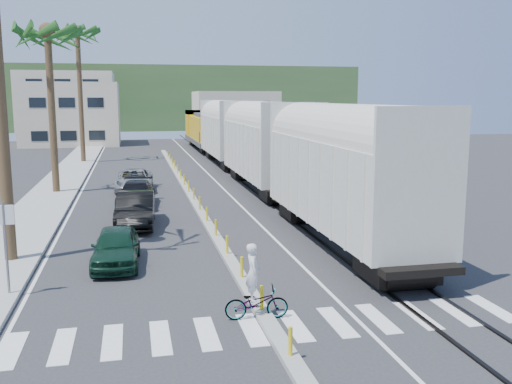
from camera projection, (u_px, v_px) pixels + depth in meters
ground at (254, 302)px, 17.18m from camera, size 140.00×140.00×0.00m
sidewalk at (59, 185)px, 39.48m from camera, size 3.00×90.00×0.15m
rails at (242, 175)px, 45.21m from camera, size 1.56×100.00×0.06m
median at (189, 193)px, 36.40m from camera, size 0.45×60.00×0.85m
crosswalk at (270, 328)px, 15.25m from camera, size 14.00×2.20×0.01m
lane_markings at (152, 184)px, 40.82m from camera, size 9.42×90.00×0.01m
freight_train at (245, 140)px, 43.37m from camera, size 3.00×60.94×5.85m
palm_trees at (52, 21)px, 35.59m from camera, size 3.50×37.20×13.75m
street_sign at (5, 235)px, 17.25m from camera, size 0.60×0.08×3.00m
buildings at (110, 109)px, 84.19m from camera, size 38.00×27.00×10.00m
hillside at (148, 98)px, 112.59m from camera, size 80.00×20.00×12.00m
car_lead at (116, 247)px, 20.85m from camera, size 2.00×4.26×1.40m
car_second at (135, 209)px, 27.19m from camera, size 2.30×5.15×1.63m
car_third at (136, 194)px, 32.09m from camera, size 2.84×5.24×1.42m
car_rear at (134, 180)px, 37.66m from camera, size 2.93×5.35×1.41m
cyclist at (256, 295)px, 15.77m from camera, size 0.87×1.86×2.17m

